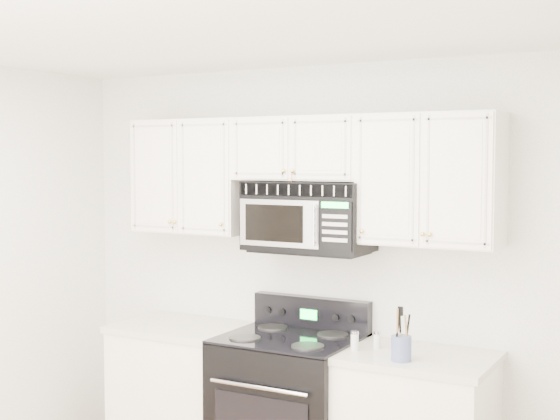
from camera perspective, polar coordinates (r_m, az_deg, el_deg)
The scene contains 8 objects.
room at distance 3.56m, azimuth -10.28°, elevation -7.86°, with size 3.51×3.51×2.61m.
base_cabinet_left at distance 5.35m, azimuth -6.98°, elevation -13.49°, with size 0.86×0.65×0.92m.
range at distance 4.91m, azimuth 0.71°, elevation -14.38°, with size 0.80×0.73×1.13m.
upper_cabinets at distance 4.82m, azimuth 1.64°, elevation 2.83°, with size 2.44×0.37×0.75m.
microwave at distance 4.77m, azimuth 2.10°, elevation -0.44°, with size 0.77×0.43×0.42m.
utensil_crock at distance 4.32m, azimuth 8.86°, elevation -9.87°, with size 0.11×0.11×0.29m.
shaker_salt at distance 4.53m, azimuth 5.48°, elevation -9.47°, with size 0.05×0.05×0.11m.
shaker_pepper at distance 4.58m, azimuth 7.11°, elevation -9.40°, with size 0.04×0.04×0.10m.
Camera 1 is at (2.21, -2.70, 2.02)m, focal length 50.00 mm.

